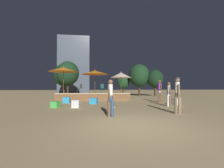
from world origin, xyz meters
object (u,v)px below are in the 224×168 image
object	(u,v)px
patio_umbrella_2	(63,70)
cube_seat_3	(94,101)
background_tree_1	(68,73)
cube_seat_4	(56,104)
person_1	(160,90)
background_tree_2	(155,79)
cube_seat_1	(176,102)
background_tree_0	(64,75)
cube_seat_0	(76,104)
background_tree_3	(123,82)
person_0	(111,97)
background_tree_4	(139,76)
patio_umbrella_0	(121,75)
bistro_chair_0	(102,87)
person_3	(177,93)
frisbee_disc	(113,107)
cube_seat_2	(67,100)
person_2	(169,93)
patio_umbrella_1	(95,73)
bistro_chair_1	(80,87)

from	to	relation	value
patio_umbrella_2	cube_seat_3	size ratio (longest dim) A/B	4.68
background_tree_1	cube_seat_4	bearing A→B (deg)	-84.18
person_1	background_tree_2	xyz separation A→B (m)	(3.03, 7.92, 1.37)
cube_seat_1	background_tree_1	size ratio (longest dim) A/B	0.11
person_1	background_tree_0	bearing A→B (deg)	116.52
cube_seat_0	background_tree_3	size ratio (longest dim) A/B	0.16
person_0	background_tree_3	bearing A→B (deg)	-73.60
person_1	background_tree_4	size ratio (longest dim) A/B	0.42
cube_seat_4	person_1	bearing A→B (deg)	15.15
person_0	background_tree_1	bearing A→B (deg)	-44.74
patio_umbrella_0	bistro_chair_0	bearing A→B (deg)	161.77
cube_seat_4	background_tree_4	xyz separation A→B (m)	(8.97, 10.93, 2.74)
cube_seat_0	cube_seat_1	world-z (taller)	cube_seat_1
person_0	person_3	distance (m)	3.34
patio_umbrella_2	person_0	xyz separation A→B (m)	(3.53, -8.15, -2.09)
cube_seat_1	frisbee_disc	world-z (taller)	cube_seat_1
cube_seat_0	cube_seat_3	size ratio (longest dim) A/B	0.75
cube_seat_2	background_tree_1	world-z (taller)	background_tree_1
patio_umbrella_2	cube_seat_0	bearing A→B (deg)	-70.93
cube_seat_3	background_tree_4	distance (m)	11.54
cube_seat_1	person_1	distance (m)	2.07
patio_umbrella_2	background_tree_0	bearing A→B (deg)	100.02
patio_umbrella_0	person_2	bearing A→B (deg)	-66.14
background_tree_1	background_tree_0	bearing A→B (deg)	119.83
bistro_chair_0	patio_umbrella_2	bearing A→B (deg)	173.53
person_3	patio_umbrella_1	bearing A→B (deg)	-52.85
cube_seat_4	background_tree_2	world-z (taller)	background_tree_2
patio_umbrella_1	background_tree_4	distance (m)	8.88
person_1	bistro_chair_0	world-z (taller)	person_1
person_3	background_tree_0	size ratio (longest dim) A/B	0.36
bistro_chair_1	frisbee_disc	xyz separation A→B (m)	(2.57, -6.42, -1.24)
bistro_chair_1	background_tree_2	size ratio (longest dim) A/B	0.24
patio_umbrella_0	person_2	world-z (taller)	patio_umbrella_0
background_tree_0	background_tree_3	bearing A→B (deg)	-8.77
cube_seat_4	frisbee_disc	xyz separation A→B (m)	(3.63, -0.40, -0.18)
background_tree_0	background_tree_4	distance (m)	11.48
cube_seat_3	background_tree_0	xyz separation A→B (m)	(-4.49, 12.24, 2.94)
cube_seat_0	person_2	distance (m)	6.19
background_tree_1	frisbee_disc	bearing A→B (deg)	-69.43
frisbee_disc	background_tree_1	size ratio (longest dim) A/B	0.05
cube_seat_3	cube_seat_2	bearing A→B (deg)	158.35
patio_umbrella_0	background_tree_1	bearing A→B (deg)	129.39
patio_umbrella_2	person_2	xyz separation A→B (m)	(7.87, -5.08, -2.08)
person_1	background_tree_3	size ratio (longest dim) A/B	0.59
cube_seat_2	background_tree_4	xyz separation A→B (m)	(8.74, 8.23, 2.69)
cube_seat_3	cube_seat_4	world-z (taller)	cube_seat_3
patio_umbrella_2	bistro_chair_0	xyz separation A→B (m)	(3.75, 0.72, -1.69)
patio_umbrella_0	patio_umbrella_1	world-z (taller)	patio_umbrella_1
background_tree_0	background_tree_1	xyz separation A→B (m)	(0.78, -1.36, 0.14)
background_tree_4	cube_seat_0	bearing A→B (deg)	-124.54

